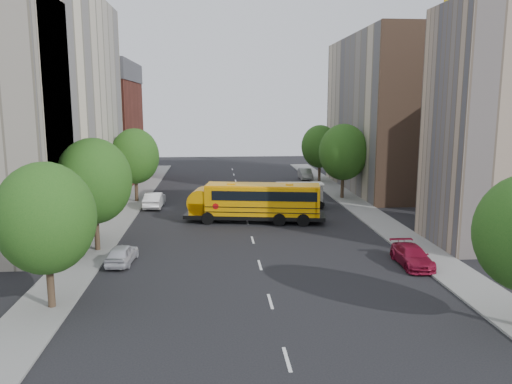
{
  "coord_description": "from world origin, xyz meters",
  "views": [
    {
      "loc": [
        -2.79,
        -38.37,
        10.07
      ],
      "look_at": [
        0.59,
        2.0,
        2.98
      ],
      "focal_mm": 35.0,
      "sensor_mm": 36.0,
      "label": 1
    }
  ],
  "objects": [
    {
      "name": "building_right_sidewall",
      "position": [
        18.0,
        9.0,
        9.0
      ],
      "size": [
        10.1,
        0.3,
        18.0
      ],
      "primitive_type": "cube",
      "color": "brown",
      "rests_on": "ground"
    },
    {
      "name": "sidewalk_left",
      "position": [
        -11.5,
        5.0,
        0.06
      ],
      "size": [
        3.0,
        80.0,
        0.12
      ],
      "primitive_type": "cube",
      "color": "slate",
      "rests_on": "ground"
    },
    {
      "name": "lane_markings",
      "position": [
        0.0,
        10.0,
        0.01
      ],
      "size": [
        0.15,
        64.0,
        0.01
      ],
      "primitive_type": "cube",
      "color": "silver",
      "rests_on": "ground"
    },
    {
      "name": "safari_truck",
      "position": [
        5.14,
        9.75,
        1.3
      ],
      "size": [
        5.85,
        2.49,
        2.45
      ],
      "rotation": [
        0.0,
        0.0,
        -0.07
      ],
      "color": "black",
      "rests_on": "ground"
    },
    {
      "name": "parked_car_3",
      "position": [
        9.6,
        -8.91,
        0.64
      ],
      "size": [
        1.86,
        4.42,
        1.27
      ],
      "primitive_type": "imported",
      "rotation": [
        0.0,
        0.0,
        -0.02
      ],
      "color": "maroon",
      "rests_on": "ground"
    },
    {
      "name": "building_right_near",
      "position": [
        18.0,
        -4.5,
        8.5
      ],
      "size": [
        10.0,
        7.0,
        17.0
      ],
      "primitive_type": "cube",
      "color": "tan",
      "rests_on": "ground"
    },
    {
      "name": "building_left_cream",
      "position": [
        -18.0,
        6.0,
        10.0
      ],
      "size": [
        10.0,
        26.0,
        20.0
      ],
      "primitive_type": "cube",
      "color": "beige",
      "rests_on": "ground"
    },
    {
      "name": "street_tree_1",
      "position": [
        -11.0,
        -4.0,
        4.95
      ],
      "size": [
        5.12,
        5.12,
        7.9
      ],
      "color": "#38281C",
      "rests_on": "ground"
    },
    {
      "name": "street_tree_5",
      "position": [
        11.0,
        26.0,
        4.7
      ],
      "size": [
        4.86,
        4.86,
        7.51
      ],
      "color": "#38281C",
      "rests_on": "ground"
    },
    {
      "name": "street_tree_2",
      "position": [
        -11.0,
        14.0,
        4.83
      ],
      "size": [
        4.99,
        4.99,
        7.71
      ],
      "color": "#38281C",
      "rests_on": "ground"
    },
    {
      "name": "ground",
      "position": [
        0.0,
        0.0,
        0.0
      ],
      "size": [
        120.0,
        120.0,
        0.0
      ],
      "primitive_type": "plane",
      "color": "black",
      "rests_on": "ground"
    },
    {
      "name": "parked_car_5",
      "position": [
        9.6,
        28.57,
        0.74
      ],
      "size": [
        1.7,
        4.55,
        1.48
      ],
      "primitive_type": "imported",
      "rotation": [
        0.0,
        0.0,
        -0.03
      ],
      "color": "gray",
      "rests_on": "ground"
    },
    {
      "name": "street_tree_0",
      "position": [
        -11.0,
        -14.0,
        4.64
      ],
      "size": [
        4.8,
        4.8,
        7.41
      ],
      "color": "#38281C",
      "rests_on": "ground"
    },
    {
      "name": "building_right_far",
      "position": [
        18.0,
        20.0,
        9.0
      ],
      "size": [
        10.0,
        22.0,
        18.0
      ],
      "primitive_type": "cube",
      "color": "#BAAB91",
      "rests_on": "ground"
    },
    {
      "name": "street_tree_4",
      "position": [
        11.0,
        14.0,
        5.08
      ],
      "size": [
        5.25,
        5.25,
        8.1
      ],
      "color": "#38281C",
      "rests_on": "ground"
    },
    {
      "name": "building_left_redbrick",
      "position": [
        -18.0,
        28.0,
        6.5
      ],
      "size": [
        10.0,
        15.0,
        13.0
      ],
      "primitive_type": "cube",
      "color": "maroon",
      "rests_on": "ground"
    },
    {
      "name": "parked_car_0",
      "position": [
        -8.8,
        -6.94,
        0.64
      ],
      "size": [
        1.8,
        3.86,
        1.28
      ],
      "primitive_type": "imported",
      "rotation": [
        0.0,
        0.0,
        3.06
      ],
      "color": "silver",
      "rests_on": "ground"
    },
    {
      "name": "sidewalk_right",
      "position": [
        11.5,
        5.0,
        0.06
      ],
      "size": [
        3.0,
        80.0,
        0.12
      ],
      "primitive_type": "cube",
      "color": "slate",
      "rests_on": "ground"
    },
    {
      "name": "school_bus",
      "position": [
        0.52,
        3.88,
        1.91
      ],
      "size": [
        12.41,
        4.71,
        3.42
      ],
      "rotation": [
        0.0,
        0.0,
        -0.17
      ],
      "color": "black",
      "rests_on": "ground"
    },
    {
      "name": "parked_car_1",
      "position": [
        -8.8,
        10.98,
        0.76
      ],
      "size": [
        1.82,
        4.7,
        1.53
      ],
      "primitive_type": "imported",
      "rotation": [
        0.0,
        0.0,
        3.1
      ],
      "color": "white",
      "rests_on": "ground"
    }
  ]
}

